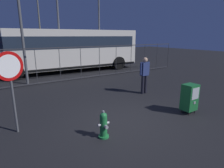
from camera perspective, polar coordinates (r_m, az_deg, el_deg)
name	(u,v)px	position (r m, az deg, el deg)	size (l,w,h in m)	color
ground_plane	(125,121)	(6.08, 3.88, -11.04)	(60.00, 60.00, 0.00)	black
fire_hydrant	(104,125)	(5.03, -2.56, -12.27)	(0.33, 0.32, 0.75)	#1E7238
newspaper_box_primary	(190,97)	(6.97, 22.35, -3.70)	(0.48, 0.42, 1.02)	black
stop_sign	(10,76)	(5.53, -28.32, 2.18)	(0.71, 0.31, 2.23)	#4C4F54
pedestrian	(145,73)	(8.69, 9.80, 3.19)	(0.55, 0.22, 1.67)	black
fence_barrier	(60,64)	(11.14, -15.46, 5.71)	(18.03, 0.04, 2.00)	#2D2D33
bus_near	(67,48)	(14.41, -13.29, 10.48)	(10.59, 3.12, 3.00)	beige
bus_far	(63,45)	(18.50, -14.70, 11.19)	(10.57, 3.04, 3.00)	gold
street_light_near_left	(39,23)	(19.20, -21.05, 16.91)	(0.32, 0.32, 6.39)	#4C4F54
street_light_near_right	(57,0)	(14.53, -16.27, 23.04)	(0.32, 0.32, 8.66)	#4C4F54
street_light_far_left	(99,7)	(16.53, -4.01, 22.26)	(0.32, 0.32, 8.57)	#4C4F54
street_light_far_right	(18,1)	(11.27, -26.40, 21.47)	(0.32, 0.32, 7.39)	#4C4F54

